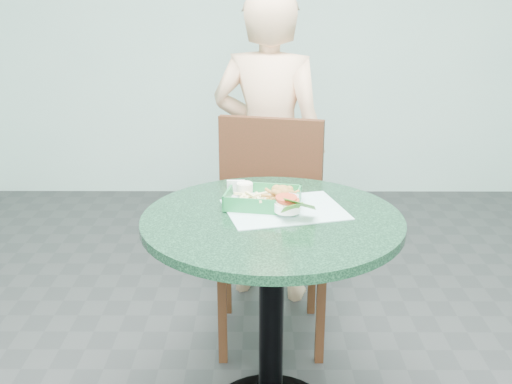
{
  "coord_description": "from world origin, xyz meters",
  "views": [
    {
      "loc": [
        -0.04,
        -1.76,
        1.46
      ],
      "look_at": [
        -0.05,
        0.1,
        0.82
      ],
      "focal_mm": 42.0,
      "sensor_mm": 36.0,
      "label": 1
    }
  ],
  "objects_px": {
    "diner_person": "(269,151)",
    "crab_sandwich": "(283,199)",
    "food_basket": "(263,207)",
    "sauce_ramekin": "(242,193)",
    "cafe_table": "(272,270)",
    "dining_chair": "(271,215)"
  },
  "relations": [
    {
      "from": "crab_sandwich",
      "to": "sauce_ramekin",
      "type": "distance_m",
      "value": 0.15
    },
    {
      "from": "cafe_table",
      "to": "food_basket",
      "type": "height_order",
      "value": "food_basket"
    },
    {
      "from": "dining_chair",
      "to": "crab_sandwich",
      "type": "distance_m",
      "value": 0.61
    },
    {
      "from": "diner_person",
      "to": "crab_sandwich",
      "type": "xyz_separation_m",
      "value": [
        0.03,
        -0.87,
        0.07
      ]
    },
    {
      "from": "sauce_ramekin",
      "to": "cafe_table",
      "type": "bearing_deg",
      "value": -54.17
    },
    {
      "from": "cafe_table",
      "to": "diner_person",
      "type": "height_order",
      "value": "diner_person"
    },
    {
      "from": "cafe_table",
      "to": "food_basket",
      "type": "bearing_deg",
      "value": 106.76
    },
    {
      "from": "food_basket",
      "to": "sauce_ramekin",
      "type": "distance_m",
      "value": 0.08
    },
    {
      "from": "diner_person",
      "to": "crab_sandwich",
      "type": "height_order",
      "value": "diner_person"
    },
    {
      "from": "cafe_table",
      "to": "sauce_ramekin",
      "type": "relative_size",
      "value": 15.13
    },
    {
      "from": "dining_chair",
      "to": "crab_sandwich",
      "type": "xyz_separation_m",
      "value": [
        0.03,
        -0.55,
        0.27
      ]
    },
    {
      "from": "diner_person",
      "to": "sauce_ramekin",
      "type": "xyz_separation_m",
      "value": [
        -0.1,
        -0.81,
        0.07
      ]
    },
    {
      "from": "cafe_table",
      "to": "sauce_ramekin",
      "type": "bearing_deg",
      "value": 125.83
    },
    {
      "from": "cafe_table",
      "to": "dining_chair",
      "type": "distance_m",
      "value": 0.63
    },
    {
      "from": "cafe_table",
      "to": "diner_person",
      "type": "distance_m",
      "value": 0.96
    },
    {
      "from": "food_basket",
      "to": "sauce_ramekin",
      "type": "relative_size",
      "value": 4.33
    },
    {
      "from": "crab_sandwich",
      "to": "food_basket",
      "type": "bearing_deg",
      "value": 163.53
    },
    {
      "from": "diner_person",
      "to": "sauce_ramekin",
      "type": "distance_m",
      "value": 0.82
    },
    {
      "from": "diner_person",
      "to": "dining_chair",
      "type": "bearing_deg",
      "value": 106.69
    },
    {
      "from": "diner_person",
      "to": "crab_sandwich",
      "type": "distance_m",
      "value": 0.87
    },
    {
      "from": "dining_chair",
      "to": "diner_person",
      "type": "height_order",
      "value": "diner_person"
    },
    {
      "from": "dining_chair",
      "to": "sauce_ramekin",
      "type": "bearing_deg",
      "value": -88.79
    }
  ]
}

